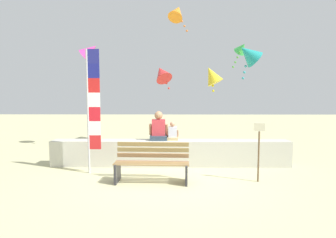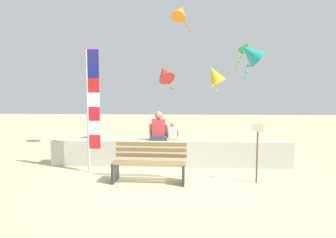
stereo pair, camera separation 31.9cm
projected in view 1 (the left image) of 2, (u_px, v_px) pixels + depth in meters
The scene contains 13 objects.
ground_plane at pixel (170, 178), 7.03m from camera, with size 40.00×40.00×0.00m, color #C1BC89.
seawall_ledge at pixel (170, 153), 8.18m from camera, with size 6.64×0.52×0.72m, color #BBB9AB.
park_bench at pixel (152, 163), 6.71m from camera, with size 1.72×0.68×0.88m.
person_adult at pixel (159, 129), 8.17m from camera, with size 0.53×0.39×0.81m.
person_child at pixel (173, 133), 8.17m from camera, with size 0.34×0.25×0.52m.
flag_banner at pixel (92, 105), 7.28m from camera, with size 0.34×0.05×3.12m.
kite_yellow at pixel (212, 75), 10.01m from camera, with size 0.91×0.78×0.97m.
kite_teal at pixel (248, 54), 8.85m from camera, with size 0.90×0.78×1.18m.
kite_green at pixel (242, 48), 10.86m from camera, with size 0.72×0.72×1.05m.
kite_magenta at pixel (90, 51), 10.50m from camera, with size 0.80×0.62×0.97m.
kite_red at pixel (162, 73), 10.51m from camera, with size 0.94×1.01×0.98m.
kite_orange at pixel (177, 12), 10.88m from camera, with size 0.85×0.97×1.17m.
sign_post at pixel (259, 147), 6.65m from camera, with size 0.24×0.06×1.36m.
Camera 1 is at (0.01, -6.87, 2.06)m, focal length 31.12 mm.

